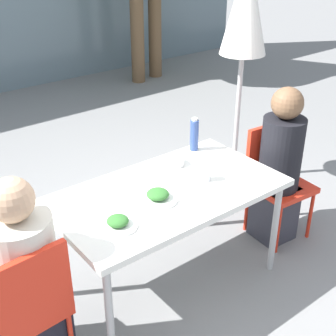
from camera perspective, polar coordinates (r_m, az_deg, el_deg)
The scene contains 12 objects.
ground_plane at distance 3.30m, azimuth -0.00°, elevation -13.62°, with size 24.00×24.00×0.00m, color gray.
dining_table at distance 2.90m, azimuth -0.00°, elevation -3.64°, with size 1.43×0.80×0.73m.
chair_left at distance 2.52m, azimuth -16.87°, elevation -15.64°, with size 0.43×0.43×0.86m.
person_left at distance 2.56m, azimuth -16.82°, elevation -13.44°, with size 0.35×0.35×1.17m.
chair_right at distance 3.62m, azimuth 12.90°, elevation -0.61°, with size 0.43×0.43×0.86m.
person_right at distance 3.50m, azimuth 13.38°, elevation -0.17°, with size 0.30×0.30×1.21m.
closed_umbrella at distance 4.05m, azimuth 9.36°, elevation 17.86°, with size 0.39×0.39×2.00m.
plate_0 at distance 2.76m, azimuth -1.25°, elevation -3.46°, with size 0.24×0.24×0.07m.
plate_1 at distance 2.54m, azimuth -6.14°, elevation -6.69°, with size 0.22×0.22×0.06m.
bottle at distance 3.32m, azimuth 3.23°, elevation 4.08°, with size 0.06×0.06×0.24m.
drinking_cup at distance 2.96m, azimuth 4.57°, elevation -0.54°, with size 0.07×0.07×0.11m.
salad_bowl at distance 3.15m, azimuth 0.68°, elevation 0.84°, with size 0.14×0.14×0.05m.
Camera 1 is at (-1.52, -1.94, 2.20)m, focal length 50.00 mm.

